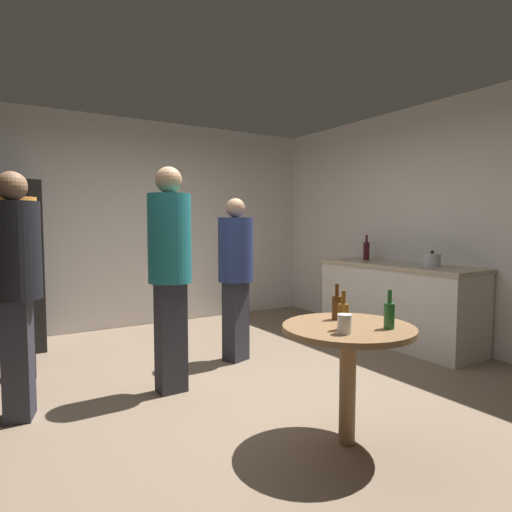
{
  "coord_description": "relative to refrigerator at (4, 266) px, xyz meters",
  "views": [
    {
      "loc": [
        -1.72,
        -3.17,
        1.35
      ],
      "look_at": [
        0.33,
        0.11,
        1.07
      ],
      "focal_mm": 31.19,
      "sensor_mm": 36.0,
      "label": 1
    }
  ],
  "objects": [
    {
      "name": "refrigerator",
      "position": [
        0.0,
        0.0,
        0.0
      ],
      "size": [
        0.7,
        0.68,
        1.8
      ],
      "color": "black",
      "rests_on": "ground_plane"
    },
    {
      "name": "person_in_black_shirt",
      "position": [
        -0.02,
        -1.96,
        0.1
      ],
      "size": [
        0.42,
        0.42,
        1.7
      ],
      "rotation": [
        0.0,
        0.0,
        -0.28
      ],
      "color": "#2D2D38",
      "rests_on": "ground_plane"
    },
    {
      "name": "beer_bottle_brown",
      "position": [
        1.72,
        -3.25,
        -0.08
      ],
      "size": [
        0.06,
        0.06,
        0.23
      ],
      "color": "#593314",
      "rests_on": "foreground_table"
    },
    {
      "name": "kettle",
      "position": [
        3.73,
        -2.47,
        0.07
      ],
      "size": [
        0.24,
        0.17,
        0.18
      ],
      "color": "#B2B2B7",
      "rests_on": "kitchen_counter"
    },
    {
      "name": "kitchen_counter",
      "position": [
        3.78,
        -1.99,
        -0.45
      ],
      "size": [
        0.64,
        1.93,
        0.9
      ],
      "color": "beige",
      "rests_on": "ground_plane"
    },
    {
      "name": "wall_back",
      "position": [
        1.5,
        0.43,
        0.45
      ],
      "size": [
        5.32,
        0.06,
        2.7
      ],
      "primitive_type": "cube",
      "color": "silver",
      "rests_on": "ground_plane"
    },
    {
      "name": "person_in_navy_shirt",
      "position": [
        1.9,
        -1.6,
        0.03
      ],
      "size": [
        0.43,
        0.43,
        1.6
      ],
      "rotation": [
        0.0,
        0.0,
        -1.23
      ],
      "color": "#2D2D38",
      "rests_on": "ground_plane"
    },
    {
      "name": "person_in_teal_shirt",
      "position": [
        1.06,
        -2.04,
        0.16
      ],
      "size": [
        0.35,
        0.35,
        1.79
      ],
      "rotation": [
        0.0,
        0.0,
        -1.54
      ],
      "color": "#2D2D38",
      "rests_on": "ground_plane"
    },
    {
      "name": "wine_bottle_on_counter",
      "position": [
        3.85,
        -1.44,
        0.12
      ],
      "size": [
        0.08,
        0.08,
        0.31
      ],
      "color": "#3F141E",
      "rests_on": "kitchen_counter"
    },
    {
      "name": "beer_bottle_green",
      "position": [
        1.81,
        -3.6,
        -0.08
      ],
      "size": [
        0.06,
        0.06,
        0.23
      ],
      "color": "#26662D",
      "rests_on": "foreground_table"
    },
    {
      "name": "wall_side_right",
      "position": [
        4.13,
        -2.2,
        0.45
      ],
      "size": [
        0.06,
        5.2,
        2.7
      ],
      "primitive_type": "cube",
      "color": "silver",
      "rests_on": "ground_plane"
    },
    {
      "name": "plastic_cup_white",
      "position": [
        1.5,
        -3.55,
        -0.11
      ],
      "size": [
        0.08,
        0.08,
        0.11
      ],
      "primitive_type": "cylinder",
      "color": "white",
      "rests_on": "foreground_table"
    },
    {
      "name": "ground_plane",
      "position": [
        1.5,
        -2.2,
        -0.95
      ],
      "size": [
        5.2,
        5.2,
        0.1
      ],
      "primitive_type": "cube",
      "color": "#7A6651"
    },
    {
      "name": "person_in_orange_shirt",
      "position": [
        0.06,
        -1.04,
        0.15
      ],
      "size": [
        0.34,
        0.34,
        1.79
      ],
      "rotation": [
        0.0,
        0.0,
        -1.56
      ],
      "color": "#2D2D38",
      "rests_on": "ground_plane"
    },
    {
      "name": "foreground_table",
      "position": [
        1.66,
        -3.42,
        -0.27
      ],
      "size": [
        0.8,
        0.8,
        0.73
      ],
      "color": "olive",
      "rests_on": "ground_plane"
    },
    {
      "name": "beer_bottle_amber",
      "position": [
        1.56,
        -3.48,
        -0.08
      ],
      "size": [
        0.06,
        0.06,
        0.23
      ],
      "color": "#8C5919",
      "rests_on": "foreground_table"
    }
  ]
}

